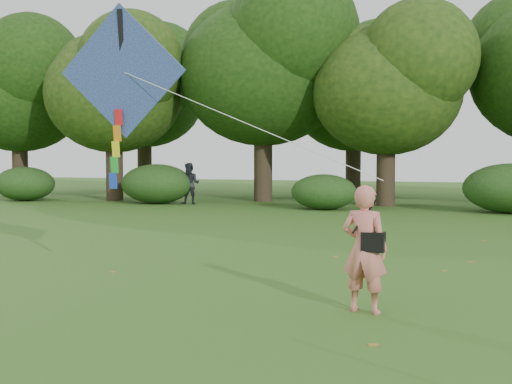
% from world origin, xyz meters
% --- Properties ---
extents(ground, '(100.00, 100.00, 0.00)m').
position_xyz_m(ground, '(0.00, 0.00, 0.00)').
color(ground, '#265114').
rests_on(ground, ground).
extents(man_kite_flyer, '(0.68, 0.50, 1.71)m').
position_xyz_m(man_kite_flyer, '(0.83, 0.53, 0.85)').
color(man_kite_flyer, '#DB7367').
rests_on(man_kite_flyer, ground).
extents(bystander_left, '(0.98, 0.80, 1.86)m').
position_xyz_m(bystander_left, '(-10.36, 17.89, 0.93)').
color(bystander_left, '#23252F').
rests_on(bystander_left, ground).
extents(crossbody_bag, '(0.43, 0.20, 0.69)m').
position_xyz_m(crossbody_bag, '(0.94, 0.50, 0.97)').
color(crossbody_bag, black).
rests_on(crossbody_bag, ground).
extents(flying_kite, '(5.40, 0.89, 2.97)m').
position_xyz_m(flying_kite, '(-3.24, 1.14, 3.40)').
color(flying_kite, '#274BAB').
rests_on(flying_kite, ground).
extents(tree_line, '(54.70, 15.30, 9.48)m').
position_xyz_m(tree_line, '(1.67, 22.88, 5.60)').
color(tree_line, '#3A2D1E').
rests_on(tree_line, ground).
extents(shrub_band, '(39.15, 3.22, 1.88)m').
position_xyz_m(shrub_band, '(-0.72, 17.60, 0.86)').
color(shrub_band, '#264919').
rests_on(shrub_band, ground).
extents(fallen_leaves, '(11.88, 13.54, 0.01)m').
position_xyz_m(fallen_leaves, '(0.59, 3.77, 0.01)').
color(fallen_leaves, olive).
rests_on(fallen_leaves, ground).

